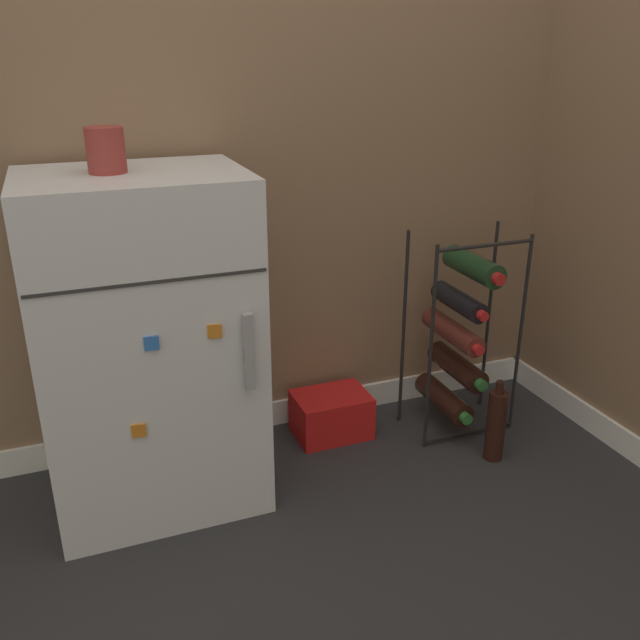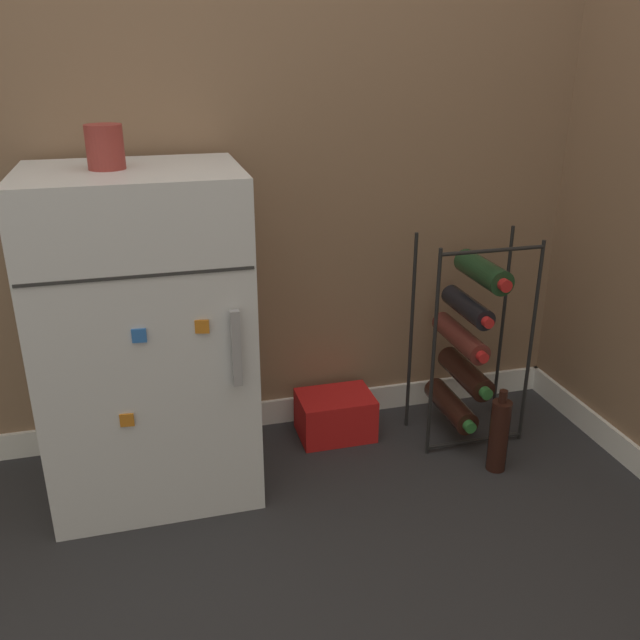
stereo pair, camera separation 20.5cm
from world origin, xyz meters
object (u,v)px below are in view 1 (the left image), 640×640
(wine_rack, at_px, (458,337))
(soda_box, at_px, (331,414))
(mini_fridge, at_px, (148,346))
(loose_bottle_floor, at_px, (496,425))
(fridge_top_cup, at_px, (106,150))

(wine_rack, bearing_deg, soda_box, 166.30)
(mini_fridge, xyz_separation_m, soda_box, (0.60, 0.12, -0.40))
(mini_fridge, relative_size, loose_bottle_floor, 3.43)
(fridge_top_cup, height_order, loose_bottle_floor, fridge_top_cup)
(wine_rack, distance_m, fridge_top_cup, 1.26)
(soda_box, xyz_separation_m, loose_bottle_floor, (0.44, -0.33, 0.05))
(mini_fridge, height_order, loose_bottle_floor, mini_fridge)
(soda_box, distance_m, fridge_top_cup, 1.15)
(wine_rack, distance_m, soda_box, 0.51)
(soda_box, height_order, fridge_top_cup, fridge_top_cup)
(mini_fridge, distance_m, fridge_top_cup, 0.54)
(mini_fridge, distance_m, wine_rack, 1.02)
(fridge_top_cup, bearing_deg, loose_bottle_floor, -11.43)
(wine_rack, bearing_deg, fridge_top_cup, -179.64)
(soda_box, xyz_separation_m, fridge_top_cup, (-0.65, -0.11, 0.94))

